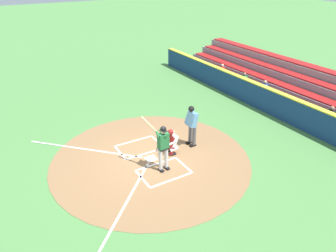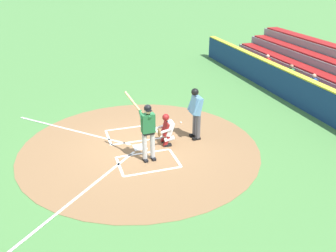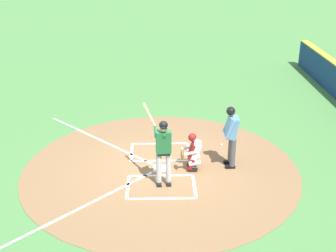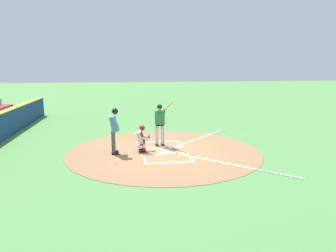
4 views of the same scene
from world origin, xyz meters
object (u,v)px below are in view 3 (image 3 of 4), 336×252
Objects in this scene: batter at (163,148)px; baseball at (222,145)px; catcher at (193,151)px; plate_umpire at (231,133)px.

baseball is (2.35, -1.93, -1.06)m from batter.
batter is at bearing 140.66° from baseball.
baseball is (1.52, -1.07, -0.55)m from catcher.
catcher is 0.61× the size of plate_umpire.
baseball is (1.36, 0.05, -1.04)m from plate_umpire.
plate_umpire is at bearing -178.10° from baseball.
plate_umpire reaches higher than baseball.
batter reaches higher than plate_umpire.
catcher is at bearing 144.92° from baseball.
plate_umpire is 25.20× the size of baseball.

